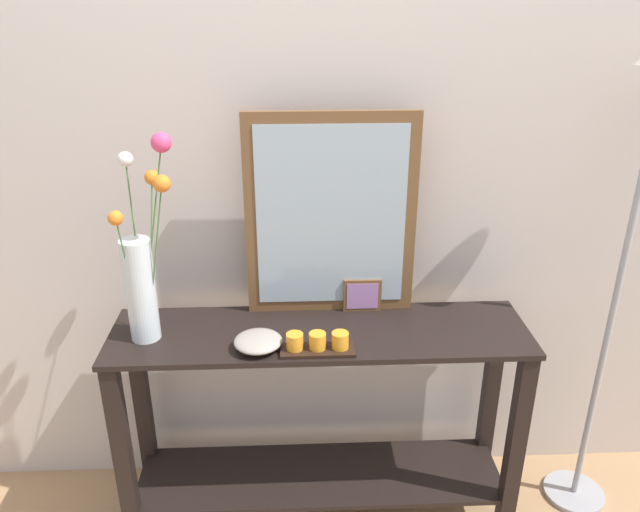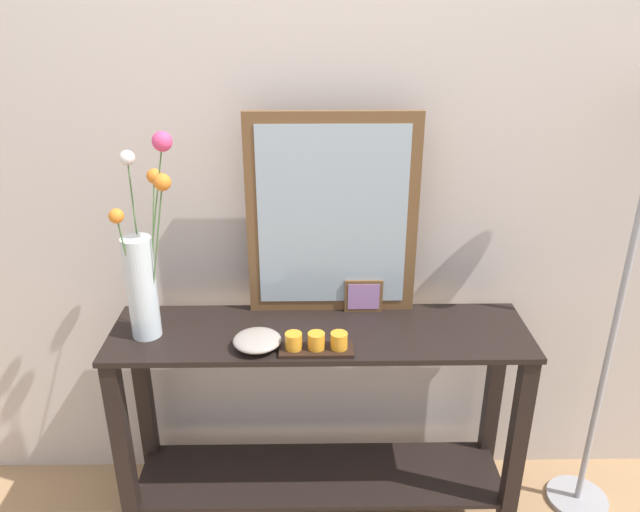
{
  "view_description": "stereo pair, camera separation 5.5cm",
  "coord_description": "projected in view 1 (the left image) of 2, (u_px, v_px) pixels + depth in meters",
  "views": [
    {
      "loc": [
        -0.08,
        -1.85,
        1.93
      ],
      "look_at": [
        0.0,
        0.0,
        1.11
      ],
      "focal_mm": 34.66,
      "sensor_mm": 36.0,
      "label": 1
    },
    {
      "loc": [
        -0.03,
        -1.86,
        1.93
      ],
      "look_at": [
        0.0,
        0.0,
        1.11
      ],
      "focal_mm": 34.66,
      "sensor_mm": 36.0,
      "label": 2
    }
  ],
  "objects": [
    {
      "name": "ground_plane",
      "position": [
        320.0,
        512.0,
        2.48
      ],
      "size": [
        7.0,
        6.0,
        0.02
      ],
      "primitive_type": "cube",
      "color": "#A87F56"
    },
    {
      "name": "wall_back",
      "position": [
        316.0,
        161.0,
        2.22
      ],
      "size": [
        6.4,
        0.08,
        2.7
      ],
      "primitive_type": "cube",
      "color": "beige",
      "rests_on": "ground"
    },
    {
      "name": "console_table",
      "position": [
        320.0,
        409.0,
        2.28
      ],
      "size": [
        1.45,
        0.38,
        0.83
      ],
      "color": "black",
      "rests_on": "ground"
    },
    {
      "name": "mirror_leaning",
      "position": [
        331.0,
        216.0,
        2.14
      ],
      "size": [
        0.6,
        0.03,
        0.73
      ],
      "color": "brown",
      "rests_on": "console_table"
    },
    {
      "name": "tall_vase_left",
      "position": [
        142.0,
        270.0,
        2.01
      ],
      "size": [
        0.2,
        0.24,
        0.7
      ],
      "color": "silver",
      "rests_on": "console_table"
    },
    {
      "name": "candle_tray",
      "position": [
        318.0,
        344.0,
        2.01
      ],
      "size": [
        0.24,
        0.09,
        0.07
      ],
      "color": "black",
      "rests_on": "console_table"
    },
    {
      "name": "picture_frame_small",
      "position": [
        362.0,
        295.0,
        2.25
      ],
      "size": [
        0.14,
        0.01,
        0.12
      ],
      "color": "brown",
      "rests_on": "console_table"
    },
    {
      "name": "decorative_bowl",
      "position": [
        258.0,
        341.0,
        2.02
      ],
      "size": [
        0.16,
        0.16,
        0.05
      ],
      "color": "#9E9389",
      "rests_on": "console_table"
    },
    {
      "name": "floor_lamp",
      "position": [
        633.0,
        217.0,
        2.06
      ],
      "size": [
        0.24,
        0.24,
        1.81
      ],
      "color": "#9E9EA3",
      "rests_on": "ground"
    }
  ]
}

